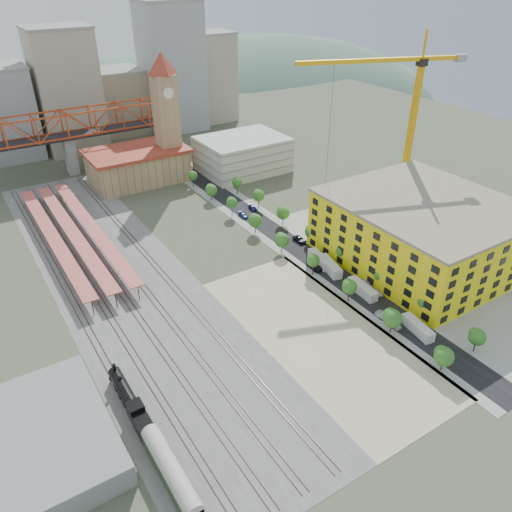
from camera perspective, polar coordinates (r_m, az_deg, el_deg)
ground at (r=143.19m, az=0.67°, el=-1.55°), size 400.00×400.00×0.00m
ballast_strip at (r=144.40m, az=-15.31°, el=-2.47°), size 36.00×165.00×0.06m
dirt_lot at (r=120.87m, az=7.33°, el=-8.84°), size 28.00×67.00×0.06m
street_asphalt at (r=161.67m, az=2.52°, el=2.49°), size 12.00×170.00×0.06m
sidewalk_west at (r=158.94m, az=0.89°, el=1.99°), size 3.00×170.00×0.04m
sidewalk_east at (r=164.54m, az=4.09°, el=2.98°), size 3.00×170.00×0.04m
construction_pad at (r=157.68m, az=18.63°, el=-0.03°), size 50.00×90.00×0.06m
rail_tracks at (r=143.97m, az=-15.98°, el=-2.63°), size 26.56×160.00×0.18m
platform_canopies at (r=165.09m, az=-20.25°, el=2.67°), size 16.00×80.00×4.12m
station_hall at (r=205.37m, az=-13.34°, el=10.06°), size 38.00×24.00×13.10m
clock_tower at (r=201.54m, az=-10.32°, el=16.58°), size 12.00×12.00×52.00m
parking_garage at (r=211.20m, az=-1.56°, el=11.55°), size 34.00×26.00×14.00m
truss_bridge at (r=217.97m, az=-20.97°, el=13.47°), size 94.00×9.60×25.60m
construction_building at (r=151.17m, az=18.47°, el=2.71°), size 44.60×50.60×18.80m
warehouse at (r=102.70m, az=-22.88°, el=-18.67°), size 22.00×32.00×5.00m
street_trees at (r=154.66m, az=4.63°, el=1.00°), size 15.40×124.40×8.00m
skyline at (r=259.97m, az=-16.08°, el=17.75°), size 133.00×46.00×60.00m
distant_hills at (r=408.94m, az=-14.27°, el=7.39°), size 647.00×264.00×227.00m
locomotive at (r=104.80m, az=-14.19°, el=-15.81°), size 2.86×22.03×5.51m
coach at (r=91.63m, az=-9.66°, el=-23.26°), size 3.16×18.36×5.76m
tower_crane at (r=173.62m, az=16.61°, el=16.18°), size 52.32×21.23×58.89m
site_trailer_a at (r=125.74m, az=17.99°, el=-7.81°), size 3.86×9.69×2.58m
site_trailer_b at (r=135.49m, az=12.06°, el=-3.73°), size 3.31×10.07×2.71m
site_trailer_c at (r=143.47m, az=8.43°, el=-1.18°), size 4.96×10.74×2.85m
site_trailer_d at (r=146.57m, az=7.23°, el=-0.38°), size 4.32×10.07×2.67m
car_0 at (r=126.31m, az=15.50°, el=-7.45°), size 2.39×4.69×1.53m
car_1 at (r=127.94m, az=14.45°, el=-6.71°), size 2.26×4.95×1.57m
car_2 at (r=144.05m, az=6.73°, el=-1.21°), size 2.70×5.61×1.54m
car_3 at (r=172.46m, az=-1.49°, el=4.66°), size 2.20×4.74×1.34m
car_4 at (r=136.31m, az=13.68°, el=-4.07°), size 1.86×4.04×1.34m
car_5 at (r=138.74m, az=12.40°, el=-3.17°), size 2.29×4.78×1.51m
car_6 at (r=157.48m, az=5.03°, el=1.86°), size 2.42×5.20×1.44m
car_7 at (r=177.73m, az=-0.37°, el=5.51°), size 2.47×4.92×1.37m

